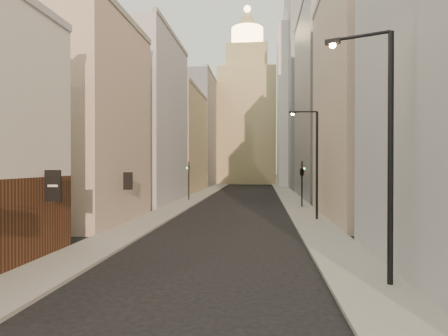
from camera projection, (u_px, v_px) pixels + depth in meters
sidewalk_left at (203, 194)px, 58.39m from camera, size 3.00×140.00×0.15m
sidewalk_right at (287, 194)px, 57.11m from camera, size 3.00×140.00×0.15m
left_bldg_beige at (80, 122)px, 30.01m from camera, size 8.00×12.00×16.00m
left_bldg_grey at (143, 121)px, 45.92m from camera, size 8.00×16.00×20.00m
left_bldg_tan at (176, 142)px, 63.84m from camera, size 8.00×18.00×17.00m
left_bldg_wingrid at (196, 132)px, 83.72m from camera, size 8.00×20.00×24.00m
right_bldg_beige at (374, 101)px, 31.61m from camera, size 8.00×16.00×20.00m
right_bldg_wingrid at (330, 104)px, 51.49m from camera, size 8.00×20.00×26.00m
highrise at (335, 65)px, 78.66m from camera, size 21.00×23.00×51.20m
clock_tower at (247, 113)px, 94.53m from camera, size 14.00×14.00×44.90m
white_tower at (296, 99)px, 79.50m from camera, size 8.00×8.00×41.50m
streetlamp_near at (383, 141)px, 13.97m from camera, size 2.38×1.13×9.59m
streetlamp_mid at (314, 158)px, 30.62m from camera, size 2.36×0.34×9.01m
traffic_light_left at (189, 173)px, 47.59m from camera, size 0.60×0.54×5.00m
traffic_light_right at (302, 171)px, 39.66m from camera, size 0.87×0.87×5.00m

